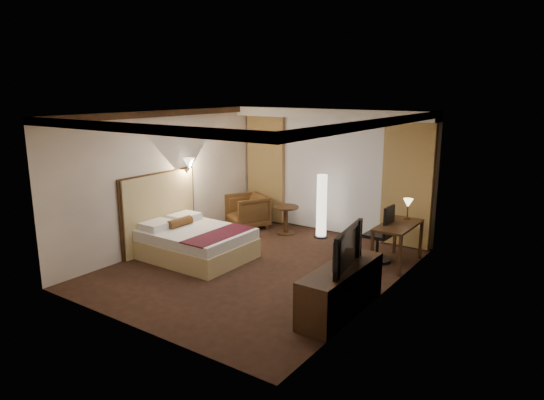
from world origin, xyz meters
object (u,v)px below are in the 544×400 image
Objects in this scene: armchair at (247,210)px; side_table at (286,220)px; desk at (397,244)px; dresser at (341,289)px; office_chair at (378,233)px; bed at (197,244)px; television at (341,244)px; floor_lamp at (322,206)px.

armchair is 1.00m from side_table.
dresser is at bearing -88.76° from desk.
desk is at bearing 91.24° from dresser.
desk is 1.11× the size of office_chair.
bed is 1.66× the size of television.
side_table is 0.52× the size of desk.
desk is (3.20, 1.81, 0.10)m from bed.
floor_lamp reaches higher than bed.
dresser is (3.25, -0.50, 0.06)m from bed.
dresser is at bearing -45.28° from side_table.
television is at bearing -8.20° from armchair.
dresser is at bearing -56.43° from floor_lamp.
office_chair reaches higher than side_table.
side_table is 0.45× the size of floor_lamp.
armchair is 3.34m from office_chair.
floor_lamp is at bearing 161.54° from desk.
armchair is 0.47× the size of dresser.
side_table is 2.39m from office_chair.
dresser is at bearing -8.77° from bed.
desk is 0.39m from office_chair.
floor_lamp is 2.04m from desk.
armchair reaches higher than desk.
television is (1.93, -2.95, 0.32)m from floor_lamp.
desk reaches higher than side_table.
desk is (3.67, -0.36, -0.04)m from armchair.
bed is at bearing -117.71° from floor_lamp.
armchair is 0.61× the size of floor_lamp.
bed is 3.34m from television.
side_table is 2.72m from desk.
office_chair is 2.34m from television.
armchair is at bearing 45.25° from television.
dresser is (3.72, -2.67, -0.07)m from armchair.
bed is 2.32m from side_table.
office_chair is at bearing -23.88° from floor_lamp.
television reaches higher than dresser.
armchair is 0.73× the size of television.
side_table is at bearing 134.72° from dresser.
desk is (1.91, -0.64, -0.31)m from floor_lamp.
bed is 3.29m from dresser.
side_table is at bearing 170.57° from desk.
armchair reaches higher than side_table.
armchair is 1.80m from floor_lamp.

